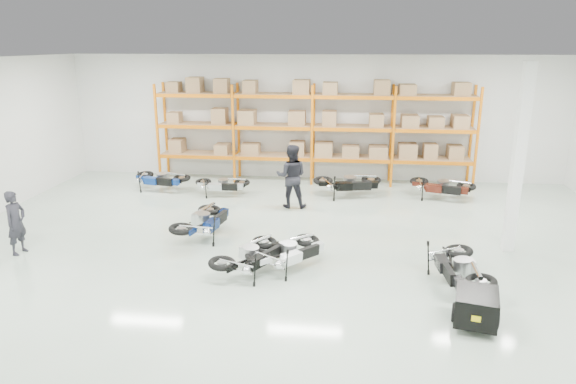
# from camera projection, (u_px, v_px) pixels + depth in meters

# --- Properties ---
(room) EXTENTS (18.00, 18.00, 18.00)m
(room) POSITION_uv_depth(u_px,v_px,m) (295.00, 159.00, 12.06)
(room) COLOR #B0C4B4
(room) RESTS_ON ground
(pallet_rack) EXTENTS (11.28, 0.98, 3.62)m
(pallet_rack) POSITION_uv_depth(u_px,v_px,m) (313.00, 120.00, 18.21)
(pallet_rack) COLOR #D5670B
(pallet_rack) RESTS_ON ground
(structural_column) EXTENTS (0.25, 0.25, 4.50)m
(structural_column) POSITION_uv_depth(u_px,v_px,m) (518.00, 160.00, 11.97)
(structural_column) COLOR white
(structural_column) RESTS_ON ground
(moto_blue_centre) EXTENTS (1.28, 2.03, 1.22)m
(moto_blue_centre) POSITION_uv_depth(u_px,v_px,m) (204.00, 216.00, 13.26)
(moto_blue_centre) COLOR #071849
(moto_blue_centre) RESTS_ON ground
(moto_silver_left) EXTENTS (1.80, 1.83, 1.11)m
(moto_silver_left) POSITION_uv_depth(u_px,v_px,m) (289.00, 247.00, 11.40)
(moto_silver_left) COLOR silver
(moto_silver_left) RESTS_ON ground
(moto_black_far_left) EXTENTS (1.60, 1.94, 1.13)m
(moto_black_far_left) POSITION_uv_depth(u_px,v_px,m) (252.00, 251.00, 11.17)
(moto_black_far_left) COLOR black
(moto_black_far_left) RESTS_ON ground
(moto_touring_right) EXTENTS (1.03, 1.87, 1.17)m
(moto_touring_right) POSITION_uv_depth(u_px,v_px,m) (459.00, 261.00, 10.59)
(moto_touring_right) COLOR black
(moto_touring_right) RESTS_ON ground
(trailer) EXTENTS (0.91, 1.57, 0.64)m
(trailer) POSITION_uv_depth(u_px,v_px,m) (476.00, 307.00, 9.11)
(trailer) COLOR black
(trailer) RESTS_ON ground
(moto_back_a) EXTENTS (1.89, 1.22, 1.13)m
(moto_back_a) POSITION_uv_depth(u_px,v_px,m) (160.00, 175.00, 17.52)
(moto_back_a) COLOR navy
(moto_back_a) RESTS_ON ground
(moto_back_b) EXTENTS (1.61, 0.85, 1.02)m
(moto_back_b) POSITION_uv_depth(u_px,v_px,m) (221.00, 181.00, 16.98)
(moto_back_b) COLOR #ACB2B6
(moto_back_b) RESTS_ON ground
(moto_back_c) EXTENTS (2.07, 1.27, 1.25)m
(moto_back_c) POSITION_uv_depth(u_px,v_px,m) (348.00, 179.00, 16.81)
(moto_back_c) COLOR black
(moto_back_c) RESTS_ON ground
(moto_back_d) EXTENTS (1.99, 1.42, 1.17)m
(moto_back_d) POSITION_uv_depth(u_px,v_px,m) (442.00, 183.00, 16.55)
(moto_back_d) COLOR #43150D
(moto_back_d) RESTS_ON ground
(person_left) EXTENTS (0.45, 0.62, 1.56)m
(person_left) POSITION_uv_depth(u_px,v_px,m) (16.00, 223.00, 12.18)
(person_left) COLOR #212129
(person_left) RESTS_ON ground
(person_back) EXTENTS (0.96, 0.76, 1.95)m
(person_back) POSITION_uv_depth(u_px,v_px,m) (291.00, 176.00, 15.64)
(person_back) COLOR black
(person_back) RESTS_ON ground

